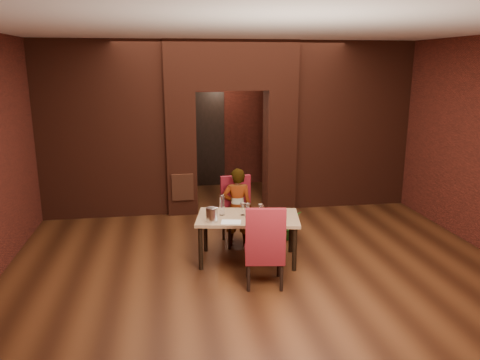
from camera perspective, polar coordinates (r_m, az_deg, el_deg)
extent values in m
plane|color=#472411|center=(7.38, 1.13, -8.10)|extent=(8.00, 8.00, 0.00)
cube|color=silver|center=(6.85, 1.26, 17.54)|extent=(7.00, 8.00, 0.04)
cube|color=maroon|center=(10.86, -2.60, 7.77)|extent=(7.00, 0.04, 3.20)
cube|color=maroon|center=(3.21, 14.10, -7.93)|extent=(7.00, 0.04, 3.20)
cube|color=maroon|center=(8.31, 25.77, 4.46)|extent=(0.04, 8.00, 3.20)
cube|color=maroon|center=(8.88, -7.19, 3.34)|extent=(0.55, 0.55, 2.30)
cube|color=maroon|center=(9.14, 4.82, 3.70)|extent=(0.55, 0.55, 2.30)
cube|color=maroon|center=(8.82, -1.15, 13.82)|extent=(2.45, 0.55, 0.90)
cube|color=maroon|center=(8.88, -16.47, 5.82)|extent=(2.28, 0.35, 3.20)
cube|color=maroon|center=(9.51, 13.22, 6.52)|extent=(2.28, 0.35, 3.20)
cube|color=#A95231|center=(8.73, -7.00, -0.89)|extent=(0.40, 0.03, 0.50)
cube|color=black|center=(10.84, -4.64, 4.79)|extent=(0.90, 0.08, 2.10)
cube|color=black|center=(10.80, -4.62, 4.76)|extent=(1.02, 0.04, 2.22)
cube|color=tan|center=(6.77, 0.95, -7.13)|extent=(1.56, 1.06, 0.67)
cube|color=maroon|center=(7.33, -0.15, -3.85)|extent=(0.53, 0.53, 1.06)
cube|color=maroon|center=(6.01, 2.98, -7.85)|extent=(0.56, 0.56, 1.08)
imported|color=white|center=(7.22, -0.35, -3.36)|extent=(0.48, 0.35, 1.24)
cube|color=white|center=(6.42, -1.10, -5.14)|extent=(0.30, 0.25, 0.00)
cylinder|color=silver|center=(6.42, -3.45, -4.24)|extent=(0.16, 0.16, 0.20)
cylinder|color=white|center=(6.67, -2.21, -3.05)|extent=(0.07, 0.07, 0.30)
imported|color=#1F611B|center=(7.67, 5.79, -5.47)|extent=(0.54, 0.53, 0.46)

